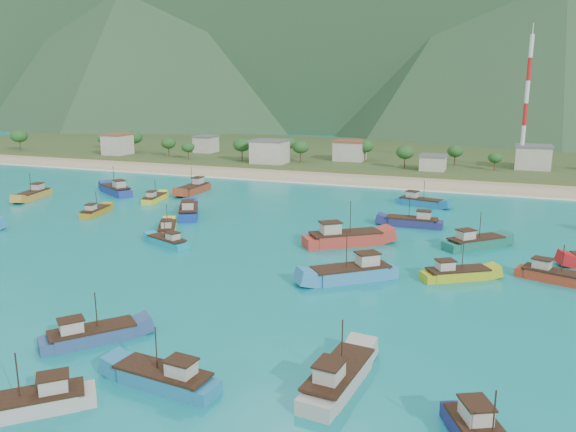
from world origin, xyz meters
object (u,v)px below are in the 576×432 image
(boat_19, at_px, (338,379))
(boat_25, at_px, (34,195))
(boat_29, at_px, (96,212))
(boat_31, at_px, (475,243))
(boat_1, at_px, (555,277))
(boat_26, at_px, (116,190))
(radio_tower, at_px, (526,103))
(boat_11, at_px, (168,242))
(boat_17, at_px, (189,212))
(boat_0, at_px, (165,380))
(boat_14, at_px, (344,239))
(boat_7, at_px, (167,230))
(boat_9, at_px, (31,405))
(boat_3, at_px, (456,275))
(boat_4, at_px, (194,189))
(boat_23, at_px, (91,336))
(boat_30, at_px, (155,199))
(boat_16, at_px, (420,202))
(boat_2, at_px, (413,223))
(boat_21, at_px, (352,274))

(boat_19, xyz_separation_m, boat_25, (-90.29, 56.35, 0.02))
(boat_29, relative_size, boat_31, 0.91)
(boat_1, xyz_separation_m, boat_26, (-95.34, 31.11, 0.28))
(radio_tower, relative_size, boat_26, 3.15)
(boat_11, xyz_separation_m, boat_17, (-8.04, 20.14, 0.36))
(boat_0, distance_m, boat_29, 73.58)
(boat_14, bearing_deg, radio_tower, 126.26)
(boat_7, height_order, boat_26, boat_26)
(boat_9, distance_m, boat_29, 74.03)
(boat_3, relative_size, boat_19, 0.86)
(boat_9, bearing_deg, boat_4, -19.90)
(boat_25, height_order, boat_29, boat_25)
(boat_0, xyz_separation_m, boat_23, (-12.00, 4.79, -0.03))
(boat_25, relative_size, boat_30, 1.23)
(boat_4, bearing_deg, boat_14, 144.31)
(boat_23, bearing_deg, boat_16, 114.72)
(boat_26, distance_m, boat_30, 14.57)
(boat_1, bearing_deg, boat_11, -68.49)
(boat_9, height_order, boat_11, boat_9)
(boat_2, bearing_deg, boat_16, 4.28)
(boat_21, xyz_separation_m, boat_30, (-55.94, 36.10, -0.32))
(boat_7, height_order, boat_25, boat_25)
(boat_1, height_order, boat_31, boat_31)
(boat_3, height_order, boat_9, boat_9)
(boat_2, relative_size, boat_16, 0.98)
(boat_11, xyz_separation_m, boat_29, (-26.51, 14.42, 0.02))
(boat_4, distance_m, boat_31, 72.71)
(boat_4, relative_size, boat_14, 0.92)
(boat_29, distance_m, boat_31, 73.82)
(radio_tower, bearing_deg, boat_2, -104.29)
(boat_2, height_order, boat_14, boat_14)
(boat_4, xyz_separation_m, boat_16, (54.55, 4.25, -0.16))
(boat_1, distance_m, boat_26, 100.29)
(boat_3, height_order, boat_23, boat_23)
(boat_11, bearing_deg, boat_0, -125.62)
(boat_16, xyz_separation_m, boat_30, (-57.34, -17.03, -0.14))
(boat_26, bearing_deg, boat_19, -100.41)
(boat_25, bearing_deg, boat_7, 146.88)
(boat_11, relative_size, boat_21, 0.77)
(boat_4, bearing_deg, boat_16, -176.78)
(boat_3, bearing_deg, boat_4, -155.96)
(boat_19, relative_size, boat_21, 0.97)
(boat_26, bearing_deg, boat_31, -70.61)
(boat_17, xyz_separation_m, boat_25, (-43.58, 3.04, -0.09))
(boat_11, relative_size, boat_14, 0.68)
(boat_17, bearing_deg, boat_26, 124.64)
(boat_11, height_order, boat_16, boat_16)
(boat_3, bearing_deg, boat_30, -146.65)
(boat_3, bearing_deg, boat_17, -143.39)
(boat_0, xyz_separation_m, boat_26, (-61.79, 73.18, 0.25))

